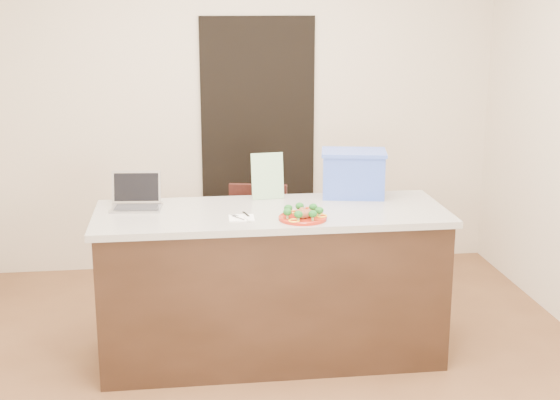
{
  "coord_description": "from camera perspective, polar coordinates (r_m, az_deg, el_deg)",
  "views": [
    {
      "loc": [
        -0.52,
        -4.12,
        2.11
      ],
      "look_at": [
        0.04,
        0.2,
        0.99
      ],
      "focal_mm": 50.0,
      "sensor_mm": 36.0,
      "label": 1
    }
  ],
  "objects": [
    {
      "name": "broccoli",
      "position": [
        4.36,
        1.67,
        -0.75
      ],
      "size": [
        0.23,
        0.23,
        0.04
      ],
      "color": "#124617",
      "rests_on": "plate"
    },
    {
      "name": "plate",
      "position": [
        4.37,
        1.67,
        -1.3
      ],
      "size": [
        0.27,
        0.27,
        0.02
      ],
      "rotation": [
        0.0,
        0.0,
        -0.42
      ],
      "color": "maroon",
      "rests_on": "island"
    },
    {
      "name": "laptop",
      "position": [
        4.7,
        -10.47,
        0.15
      ],
      "size": [
        0.31,
        0.26,
        0.21
      ],
      "rotation": [
        0.0,
        0.0,
        -0.1
      ],
      "color": "#A5A5A9",
      "rests_on": "island"
    },
    {
      "name": "chair",
      "position": [
        5.31,
        -1.49,
        -3.16
      ],
      "size": [
        0.48,
        0.48,
        0.9
      ],
      "rotation": [
        0.0,
        0.0,
        -0.23
      ],
      "color": "#381510",
      "rests_on": "ground"
    },
    {
      "name": "knife",
      "position": [
        4.39,
        -2.43,
        -1.28
      ],
      "size": [
        0.04,
        0.19,
        0.01
      ],
      "rotation": [
        0.0,
        0.0,
        0.23
      ],
      "color": "white",
      "rests_on": "napkin"
    },
    {
      "name": "blue_box",
      "position": [
        4.89,
        5.39,
        1.96
      ],
      "size": [
        0.45,
        0.36,
        0.29
      ],
      "rotation": [
        0.0,
        0.0,
        -0.19
      ],
      "color": "#334FB8",
      "rests_on": "island"
    },
    {
      "name": "ground",
      "position": [
        4.66,
        -0.24,
        -12.56
      ],
      "size": [
        4.0,
        4.0,
        0.0
      ],
      "primitive_type": "plane",
      "color": "brown",
      "rests_on": "ground"
    },
    {
      "name": "fork",
      "position": [
        4.4,
        -3.1,
        -1.23
      ],
      "size": [
        0.07,
        0.13,
        0.0
      ],
      "rotation": [
        0.0,
        0.0,
        0.59
      ],
      "color": "silver",
      "rests_on": "napkin"
    },
    {
      "name": "napkin",
      "position": [
        4.4,
        -2.84,
        -1.31
      ],
      "size": [
        0.15,
        0.15,
        0.01
      ],
      "primitive_type": "cube",
      "rotation": [
        0.0,
        0.0,
        -0.03
      ],
      "color": "white",
      "rests_on": "island"
    },
    {
      "name": "doorway",
      "position": [
        6.24,
        -1.61,
        4.11
      ],
      "size": [
        0.9,
        0.02,
        2.0
      ],
      "primitive_type": "cube",
      "color": "black",
      "rests_on": "ground"
    },
    {
      "name": "meatballs",
      "position": [
        4.37,
        1.71,
        -0.97
      ],
      "size": [
        0.11,
        0.11,
        0.04
      ],
      "color": "brown",
      "rests_on": "plate"
    },
    {
      "name": "leaflet",
      "position": [
        4.8,
        -0.92,
        1.76
      ],
      "size": [
        0.2,
        0.06,
        0.28
      ],
      "primitive_type": "cube",
      "rotation": [
        -0.14,
        0.0,
        0.11
      ],
      "color": "silver",
      "rests_on": "island"
    },
    {
      "name": "yogurt_bottle",
      "position": [
        4.4,
        2.0,
        -1.01
      ],
      "size": [
        0.03,
        0.03,
        0.06
      ],
      "rotation": [
        0.0,
        0.0,
        -0.17
      ],
      "color": "beige",
      "rests_on": "island"
    },
    {
      "name": "room_shell",
      "position": [
        4.19,
        -0.26,
        7.63
      ],
      "size": [
        4.0,
        4.0,
        4.0
      ],
      "color": "white",
      "rests_on": "ground"
    },
    {
      "name": "island",
      "position": [
        4.7,
        -0.63,
        -6.15
      ],
      "size": [
        2.06,
        0.76,
        0.92
      ],
      "color": "black",
      "rests_on": "ground"
    },
    {
      "name": "pepper_rings",
      "position": [
        4.37,
        1.67,
        -1.18
      ],
      "size": [
        0.23,
        0.25,
        0.01
      ],
      "color": "gold",
      "rests_on": "plate"
    }
  ]
}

